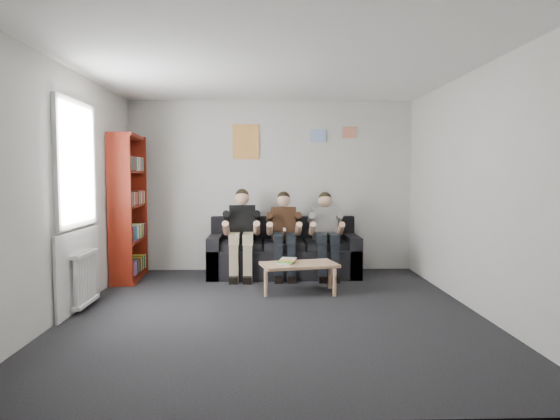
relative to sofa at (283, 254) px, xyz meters
name	(u,v)px	position (x,y,z in m)	size (l,w,h in m)	color
room_shell	(274,191)	(-0.18, -2.07, 1.04)	(5.00, 5.00, 5.00)	black
sofa	(283,254)	(0.00, 0.00, 0.00)	(2.25, 0.92, 0.87)	black
bookshelf	(129,208)	(-2.25, -0.30, 0.74)	(0.32, 0.95, 2.10)	maroon
coffee_table	(299,267)	(0.16, -1.17, 0.02)	(0.96, 0.53, 0.38)	tan
game_cases	(287,261)	(0.00, -1.17, 0.10)	(0.26, 0.24, 0.06)	silver
person_left	(242,233)	(-0.63, -0.20, 0.35)	(0.39, 0.84, 1.32)	black
person_middle	(284,234)	(0.00, -0.20, 0.33)	(0.37, 0.80, 1.28)	#432916
person_right	(326,234)	(0.63, -0.20, 0.33)	(0.37, 0.79, 1.27)	silver
radiator	(85,278)	(-2.33, -1.87, 0.04)	(0.10, 0.64, 0.60)	white
window	(77,219)	(-2.41, -1.87, 0.72)	(0.05, 1.30, 2.36)	white
poster_large	(246,142)	(-0.58, 0.41, 1.74)	(0.42, 0.01, 0.55)	#F1C855
poster_blue	(318,136)	(0.57, 0.41, 1.84)	(0.25, 0.01, 0.20)	#4487EA
poster_pink	(349,133)	(1.07, 0.41, 1.89)	(0.22, 0.01, 0.18)	#DB4481
poster_sign	(208,129)	(-1.18, 0.41, 1.94)	(0.20, 0.01, 0.14)	silver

